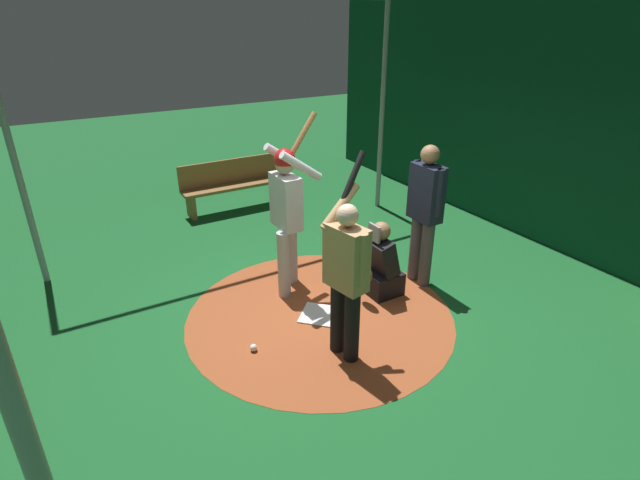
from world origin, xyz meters
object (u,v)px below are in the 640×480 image
home_plate (320,315)px  umpire (425,208)px  catcher (380,267)px  visitor (346,272)px  baseball_0 (254,348)px  batter (287,207)px  bench (235,183)px

home_plate → umpire: (-1.48, -0.04, 0.99)m
catcher → umpire: size_ratio=0.54×
visitor → baseball_0: bearing=-43.0°
catcher → home_plate: bearing=3.1°
catcher → visitor: bearing=37.1°
umpire → baseball_0: size_ratio=23.89×
home_plate → batter: batter is taller
visitor → baseball_0: size_ratio=26.93×
catcher → baseball_0: catcher is taller
batter → catcher: batter is taller
bench → umpire: bearing=106.2°
batter → bench: (-0.46, -2.89, -0.63)m
umpire → visitor: bearing=24.8°
batter → visitor: size_ratio=1.06×
umpire → bench: bearing=-73.8°
umpire → baseball_0: 2.58m
bench → catcher: bearing=96.8°
catcher → visitor: (0.99, 0.75, 0.56)m
catcher → bench: catcher is taller
catcher → bench: 3.60m
baseball_0 → catcher: bearing=-171.7°
umpire → visitor: 1.77m
bench → baseball_0: bench is taller
batter → bench: size_ratio=1.13×
visitor → baseball_0: visitor is taller
baseball_0 → home_plate: bearing=-166.9°
home_plate → catcher: catcher is taller
bench → baseball_0: bearing=70.6°
batter → baseball_0: bearing=46.5°
batter → visitor: bearing=85.6°
batter → visitor: batter is taller
home_plate → visitor: bearing=79.6°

